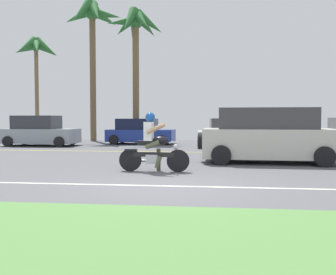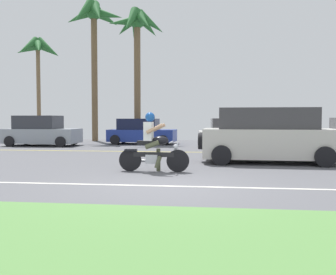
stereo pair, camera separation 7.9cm
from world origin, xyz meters
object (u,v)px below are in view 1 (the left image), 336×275
(suv_nearby, at_px, (267,136))
(parked_car_0, at_px, (40,132))
(motorcyclist, at_px, (153,147))
(parked_car_2, at_px, (238,134))
(palm_tree_0, at_px, (136,31))
(palm_tree_2, at_px, (93,24))
(parked_car_1, at_px, (140,132))
(palm_tree_1, at_px, (36,52))

(suv_nearby, bearing_deg, parked_car_0, 149.33)
(motorcyclist, xyz_separation_m, parked_car_2, (2.93, 9.06, -0.00))
(parked_car_2, distance_m, palm_tree_0, 9.52)
(motorcyclist, distance_m, parked_car_0, 12.09)
(parked_car_0, relative_size, palm_tree_2, 0.43)
(palm_tree_2, bearing_deg, parked_car_1, -35.37)
(palm_tree_0, height_order, palm_tree_1, palm_tree_0)
(suv_nearby, relative_size, parked_car_0, 1.17)
(palm_tree_2, bearing_deg, palm_tree_0, -17.15)
(parked_car_1, bearing_deg, suv_nearby, -55.25)
(parked_car_0, bearing_deg, parked_car_2, -1.21)
(parked_car_2, relative_size, palm_tree_0, 0.52)
(palm_tree_1, distance_m, palm_tree_2, 4.16)
(palm_tree_1, height_order, palm_tree_2, palm_tree_2)
(parked_car_0, distance_m, palm_tree_1, 6.87)
(palm_tree_1, bearing_deg, palm_tree_2, 7.49)
(suv_nearby, distance_m, palm_tree_1, 17.86)
(parked_car_0, bearing_deg, palm_tree_2, 71.18)
(parked_car_1, distance_m, palm_tree_2, 8.25)
(motorcyclist, xyz_separation_m, suv_nearby, (3.49, 2.63, 0.19))
(suv_nearby, distance_m, palm_tree_0, 13.69)
(parked_car_1, xyz_separation_m, palm_tree_0, (-0.56, 1.61, 6.22))
(parked_car_0, xyz_separation_m, parked_car_2, (10.66, -0.23, -0.06))
(parked_car_1, height_order, palm_tree_0, palm_tree_0)
(parked_car_0, distance_m, palm_tree_0, 8.53)
(motorcyclist, relative_size, parked_car_1, 0.51)
(suv_nearby, xyz_separation_m, parked_car_2, (-0.57, 6.43, -0.20))
(palm_tree_0, bearing_deg, parked_car_1, -70.85)
(palm_tree_2, bearing_deg, palm_tree_1, -172.51)
(motorcyclist, height_order, palm_tree_0, palm_tree_0)
(parked_car_2, bearing_deg, parked_car_0, 178.79)
(motorcyclist, bearing_deg, palm_tree_0, 103.56)
(suv_nearby, height_order, parked_car_1, suv_nearby)
(suv_nearby, bearing_deg, palm_tree_0, 122.61)
(motorcyclist, xyz_separation_m, palm_tree_0, (-3.13, 12.99, 6.21))
(suv_nearby, distance_m, parked_car_1, 10.64)
(parked_car_0, distance_m, palm_tree_2, 8.47)
(motorcyclist, distance_m, suv_nearby, 4.38)
(motorcyclist, distance_m, parked_car_1, 11.66)
(motorcyclist, bearing_deg, palm_tree_1, 126.25)
(parked_car_0, bearing_deg, suv_nearby, -30.67)
(parked_car_1, relative_size, palm_tree_1, 0.58)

